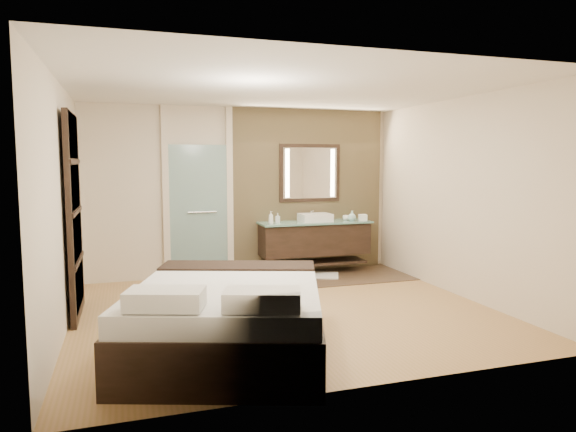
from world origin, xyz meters
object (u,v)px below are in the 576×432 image
object	(u,v)px
vanity	(315,239)
mirror_unit	(310,173)
waste_bin	(294,268)
bed	(229,317)

from	to	relation	value
vanity	mirror_unit	bearing A→B (deg)	90.00
mirror_unit	waste_bin	size ratio (longest dim) A/B	4.47
vanity	waste_bin	size ratio (longest dim) A/B	7.80
vanity	bed	xyz separation A→B (m)	(-2.04, -3.08, -0.23)
mirror_unit	bed	distance (m)	4.10
bed	mirror_unit	bearing A→B (deg)	76.96
bed	waste_bin	xyz separation A→B (m)	(1.66, 3.01, -0.23)
mirror_unit	waste_bin	bearing A→B (deg)	-140.89
vanity	waste_bin	distance (m)	0.60
waste_bin	bed	bearing A→B (deg)	-118.93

